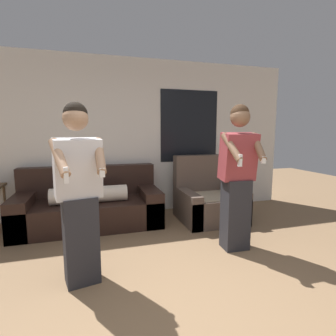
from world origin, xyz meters
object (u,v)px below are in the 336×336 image
couch (90,206)px  person_right (237,176)px  armchair (208,200)px  person_left (79,194)px

couch → person_right: person_right is taller
armchair → person_right: bearing=-98.0°
couch → person_right: (1.74, -1.38, 0.61)m
couch → person_right: 2.30m
person_left → person_right: person_right is taller
armchair → person_left: (-1.97, -1.37, 0.56)m
person_left → armchair: bearing=34.8°
armchair → person_left: size_ratio=0.61×
couch → armchair: 1.91m
person_left → person_right: bearing=7.6°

